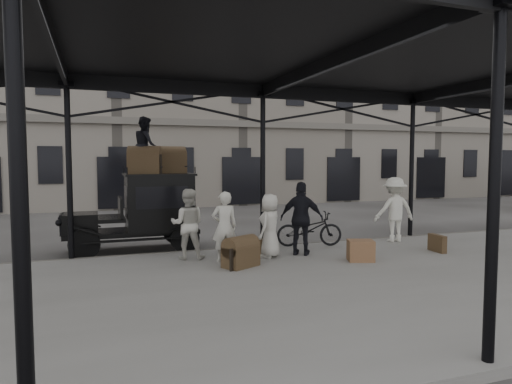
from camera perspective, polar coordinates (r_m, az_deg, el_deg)
ground at (r=11.14m, az=4.48°, el=-9.28°), size 120.00×120.00×0.00m
platform at (r=9.39m, az=9.56°, el=-11.41°), size 28.00×8.00×0.15m
canopy at (r=9.51m, az=9.04°, el=16.32°), size 22.50×9.00×4.74m
building_frontage at (r=28.59m, az=-10.68°, el=12.96°), size 64.00×8.00×14.00m
taxi at (r=13.22m, az=-13.40°, el=-1.96°), size 3.65×1.55×2.18m
porter_left at (r=10.87m, az=-3.97°, el=-4.32°), size 0.64×0.45×1.67m
porter_midleft at (r=11.23m, az=-8.53°, el=-3.96°), size 0.99×0.86×1.72m
porter_centre at (r=11.31m, az=1.76°, el=-4.22°), size 0.90×0.89×1.58m
porter_official at (r=11.59m, az=5.73°, el=-3.32°), size 1.16×0.99×1.86m
porter_right at (r=14.03m, az=16.92°, el=-2.10°), size 1.30×0.83×1.90m
bicycle at (r=12.87m, az=6.69°, el=-4.61°), size 1.93×1.05×0.96m
porter_roof at (r=13.05m, az=-13.62°, el=5.71°), size 0.60×0.77×1.57m
steamer_trunk_roof_near at (r=12.89m, az=-13.74°, el=3.64°), size 0.98×0.75×0.63m
steamer_trunk_roof_far at (r=13.43m, az=-10.74°, el=3.72°), size 0.94×0.65×0.64m
steamer_trunk_platform at (r=10.40m, az=-1.91°, el=-7.74°), size 0.93×0.81×0.58m
wicker_hamper at (r=11.26m, az=12.95°, el=-7.15°), size 0.72×0.63×0.50m
suitcase_upright at (r=12.96m, az=21.70°, el=-5.97°), size 0.19×0.61×0.45m
suitcase_flat at (r=11.60m, az=-0.36°, el=-6.96°), size 0.60×0.17×0.40m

